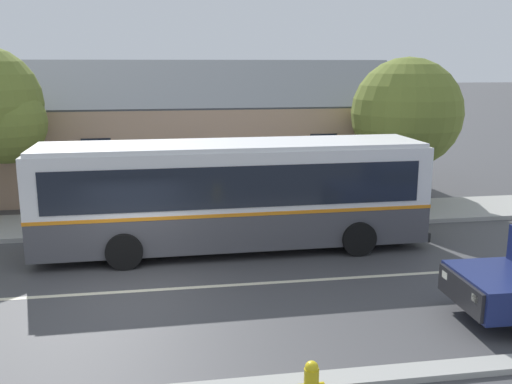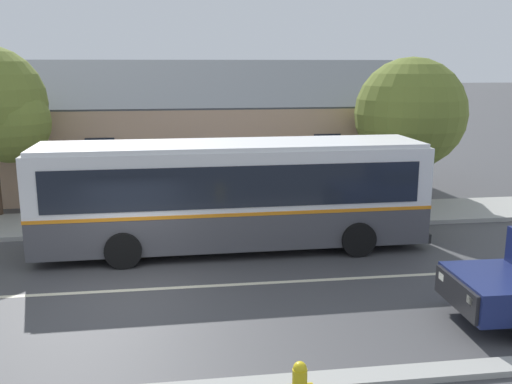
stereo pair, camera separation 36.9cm
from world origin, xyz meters
name	(u,v)px [view 2 (the right image)]	position (x,y,z in m)	size (l,w,h in m)	color
ground_plane	(131,290)	(0.00, 0.00, 0.00)	(300.00, 300.00, 0.00)	#424244
sidewalk_far	(143,222)	(0.00, 6.00, 0.07)	(60.00, 3.00, 0.15)	#9E9E99
lane_divider_stripe	(131,290)	(0.00, 0.00, 0.00)	(60.00, 0.16, 0.01)	beige
community_building	(112,142)	(-1.68, 12.87, 1.97)	(26.07, 8.12, 6.63)	tan
transit_bus	(233,193)	(2.80, 2.90, 1.72)	(11.40, 2.86, 3.20)	#47474C
bench_down_street	(83,210)	(-1.99, 6.00, 0.57)	(1.63, 0.51, 0.94)	brown
street_tree_primary	(410,114)	(9.98, 7.17, 3.59)	(4.18, 4.18, 5.69)	#4C3828
bus_stop_sign	(401,176)	(8.86, 4.99, 1.64)	(0.36, 0.07, 2.40)	gray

